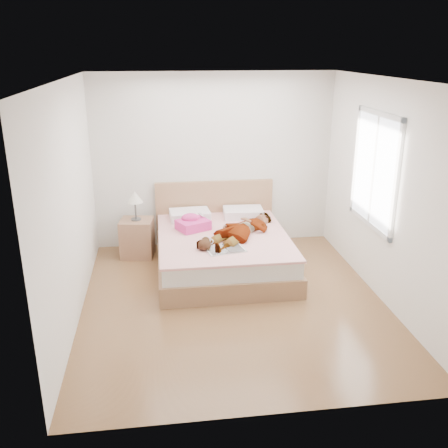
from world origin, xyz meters
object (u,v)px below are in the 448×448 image
(plush_toy, at_px, (205,244))
(woman, at_px, (241,227))
(towel, at_px, (192,223))
(coffee_mug, at_px, (207,241))
(nightstand, at_px, (137,235))
(magazine, at_px, (225,249))
(bed, at_px, (222,248))
(phone, at_px, (201,215))

(plush_toy, bearing_deg, woman, 40.52)
(towel, bearing_deg, coffee_mug, -77.08)
(nightstand, bearing_deg, woman, -24.80)
(woman, distance_m, magazine, 0.60)
(towel, relative_size, plush_toy, 1.94)
(magazine, height_order, nightstand, nightstand)
(bed, distance_m, plush_toy, 0.70)
(towel, xyz_separation_m, magazine, (0.35, -0.82, -0.08))
(plush_toy, distance_m, nightstand, 1.45)
(magazine, bearing_deg, coffee_mug, 137.65)
(phone, relative_size, nightstand, 0.09)
(woman, relative_size, coffee_mug, 10.79)
(towel, distance_m, coffee_mug, 0.65)
(phone, distance_m, magazine, 0.96)
(nightstand, bearing_deg, towel, -24.49)
(bed, bearing_deg, woman, -23.59)
(coffee_mug, bearing_deg, plush_toy, -109.85)
(woman, xyz_separation_m, coffee_mug, (-0.49, -0.33, -0.05))
(phone, xyz_separation_m, magazine, (0.22, -0.92, -0.16))
(woman, height_order, bed, bed)
(woman, distance_m, bed, 0.43)
(coffee_mug, bearing_deg, woman, 34.14)
(woman, height_order, coffee_mug, woman)
(woman, bearing_deg, phone, -177.08)
(magazine, bearing_deg, towel, 113.25)
(nightstand, bearing_deg, bed, -25.05)
(towel, relative_size, nightstand, 0.53)
(plush_toy, bearing_deg, coffee_mug, 70.15)
(coffee_mug, bearing_deg, towel, 102.92)
(coffee_mug, bearing_deg, magazine, -42.35)
(plush_toy, bearing_deg, magazine, -14.20)
(bed, relative_size, nightstand, 2.11)
(coffee_mug, height_order, plush_toy, plush_toy)
(towel, height_order, magazine, towel)
(phone, xyz_separation_m, bed, (0.26, -0.30, -0.41))
(phone, xyz_separation_m, plush_toy, (-0.03, -0.86, -0.10))
(nightstand, bearing_deg, plush_toy, -51.43)
(woman, relative_size, magazine, 2.87)
(woman, bearing_deg, bed, -162.01)
(bed, bearing_deg, plush_toy, -117.70)
(bed, xyz_separation_m, plush_toy, (-0.29, -0.56, 0.31))
(phone, distance_m, plush_toy, 0.86)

